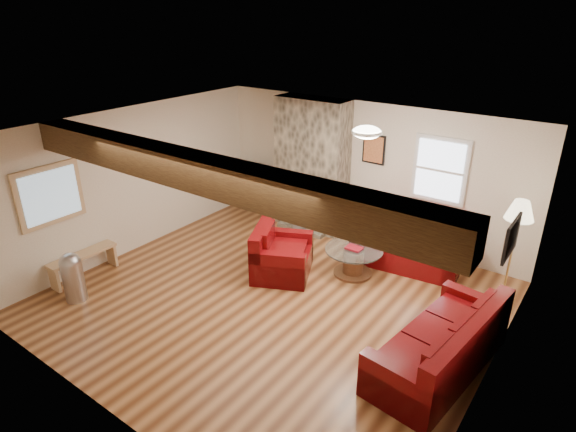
# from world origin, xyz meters

# --- Properties ---
(room) EXTENTS (8.00, 8.00, 8.00)m
(room) POSITION_xyz_m (0.00, 0.00, 1.25)
(room) COLOR #5D3118
(room) RESTS_ON ground
(floor) EXTENTS (6.00, 6.00, 0.00)m
(floor) POSITION_xyz_m (0.00, 0.00, 0.00)
(floor) COLOR #5D3118
(floor) RESTS_ON ground
(oak_beam) EXTENTS (6.00, 0.36, 0.38)m
(oak_beam) POSITION_xyz_m (0.00, -1.25, 2.31)
(oak_beam) COLOR black
(oak_beam) RESTS_ON room
(chimney_breast) EXTENTS (1.40, 0.67, 2.50)m
(chimney_breast) POSITION_xyz_m (-1.00, 2.49, 1.22)
(chimney_breast) COLOR #37322A
(chimney_breast) RESTS_ON floor
(back_window) EXTENTS (0.90, 0.08, 1.10)m
(back_window) POSITION_xyz_m (1.35, 2.71, 1.55)
(back_window) COLOR silver
(back_window) RESTS_ON room
(hatch_window) EXTENTS (0.08, 1.00, 0.90)m
(hatch_window) POSITION_xyz_m (-2.96, -1.50, 1.45)
(hatch_window) COLOR tan
(hatch_window) RESTS_ON room
(ceiling_dome) EXTENTS (0.40, 0.40, 0.18)m
(ceiling_dome) POSITION_xyz_m (0.90, 0.90, 2.44)
(ceiling_dome) COLOR white
(ceiling_dome) RESTS_ON room
(artwork_back) EXTENTS (0.42, 0.06, 0.52)m
(artwork_back) POSITION_xyz_m (0.15, 2.71, 1.70)
(artwork_back) COLOR black
(artwork_back) RESTS_ON room
(artwork_right) EXTENTS (0.06, 0.55, 0.42)m
(artwork_right) POSITION_xyz_m (2.96, 0.30, 1.75)
(artwork_right) COLOR black
(artwork_right) RESTS_ON room
(sofa_three) EXTENTS (1.11, 2.16, 0.80)m
(sofa_three) POSITION_xyz_m (2.48, -0.01, 0.40)
(sofa_three) COLOR #49050A
(sofa_three) RESTS_ON floor
(loveseat) EXTENTS (1.85, 1.20, 0.93)m
(loveseat) POSITION_xyz_m (1.15, 2.23, 0.46)
(loveseat) COLOR #49050A
(loveseat) RESTS_ON floor
(armchair_red) EXTENTS (1.21, 1.27, 0.80)m
(armchair_red) POSITION_xyz_m (-0.34, 0.68, 0.40)
(armchair_red) COLOR #49050A
(armchair_red) RESTS_ON floor
(coffee_table) EXTENTS (0.93, 0.93, 0.48)m
(coffee_table) POSITION_xyz_m (0.59, 1.34, 0.23)
(coffee_table) COLOR #4A2918
(coffee_table) RESTS_ON floor
(tv_cabinet) EXTENTS (0.98, 0.39, 0.49)m
(tv_cabinet) POSITION_xyz_m (-2.42, 2.53, 0.24)
(tv_cabinet) COLOR black
(tv_cabinet) RESTS_ON floor
(television) EXTENTS (0.85, 0.11, 0.49)m
(television) POSITION_xyz_m (-2.42, 2.53, 0.74)
(television) COLOR black
(television) RESTS_ON tv_cabinet
(floor_lamp) EXTENTS (0.40, 0.40, 1.54)m
(floor_lamp) POSITION_xyz_m (2.74, 2.08, 1.32)
(floor_lamp) COLOR tan
(floor_lamp) RESTS_ON floor
(pine_bench) EXTENTS (0.26, 1.10, 0.41)m
(pine_bench) POSITION_xyz_m (-2.83, -1.26, 0.21)
(pine_bench) COLOR tan
(pine_bench) RESTS_ON floor
(pedal_bin) EXTENTS (0.34, 0.34, 0.76)m
(pedal_bin) POSITION_xyz_m (-2.36, -1.72, 0.38)
(pedal_bin) COLOR #ADADB2
(pedal_bin) RESTS_ON floor
(coal_bucket) EXTENTS (0.30, 0.30, 0.28)m
(coal_bucket) POSITION_xyz_m (-1.03, 2.13, 0.14)
(coal_bucket) COLOR gray
(coal_bucket) RESTS_ON floor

